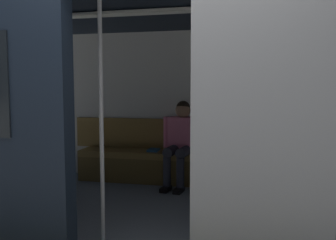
% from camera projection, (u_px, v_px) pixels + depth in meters
% --- Properties ---
extents(train_car, '(6.40, 2.95, 2.31)m').
position_uv_depth(train_car, '(163.00, 70.00, 3.57)').
color(train_car, '#ADAFB5').
rests_on(train_car, ground_plane).
extents(bench_seat, '(3.11, 0.44, 0.45)m').
position_uv_depth(bench_seat, '(185.00, 160.00, 4.78)').
color(bench_seat, olive).
rests_on(bench_seat, ground_plane).
extents(person_seated, '(0.55, 0.71, 1.18)m').
position_uv_depth(person_seated, '(181.00, 138.00, 4.71)').
color(person_seated, pink).
rests_on(person_seated, ground_plane).
extents(handbag, '(0.26, 0.15, 0.17)m').
position_uv_depth(handbag, '(213.00, 147.00, 4.76)').
color(handbag, '#262D4C').
rests_on(handbag, bench_seat).
extents(book, '(0.15, 0.22, 0.03)m').
position_uv_depth(book, '(154.00, 150.00, 4.91)').
color(book, '#26598C').
rests_on(book, bench_seat).
extents(grab_pole_door, '(0.04, 0.04, 2.17)m').
position_uv_depth(grab_pole_door, '(101.00, 119.00, 2.84)').
color(grab_pole_door, silver).
rests_on(grab_pole_door, ground_plane).
extents(grab_pole_far, '(0.04, 0.04, 2.17)m').
position_uv_depth(grab_pole_far, '(194.00, 119.00, 2.80)').
color(grab_pole_far, silver).
rests_on(grab_pole_far, ground_plane).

